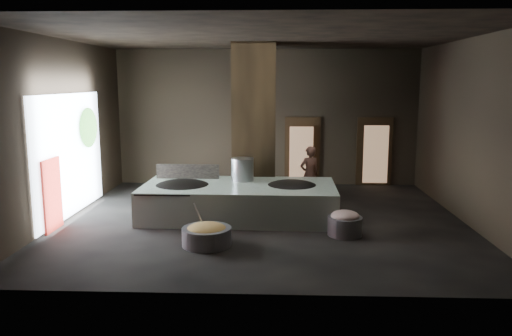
{
  "coord_description": "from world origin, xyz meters",
  "views": [
    {
      "loc": [
        0.33,
        -12.21,
        3.45
      ],
      "look_at": [
        -0.19,
        0.44,
        1.25
      ],
      "focal_mm": 35.0,
      "sensor_mm": 36.0,
      "label": 1
    }
  ],
  "objects_px": {
    "stock_pot": "(242,170)",
    "meat_basin": "(345,226)",
    "wok_left": "(182,188)",
    "wok_right": "(292,189)",
    "cook": "(309,174)",
    "veg_basin": "(207,236)",
    "hearth_platform": "(239,201)"
  },
  "relations": [
    {
      "from": "wok_left",
      "to": "stock_pot",
      "type": "relative_size",
      "value": 2.42
    },
    {
      "from": "wok_right",
      "to": "stock_pot",
      "type": "relative_size",
      "value": 2.25
    },
    {
      "from": "hearth_platform",
      "to": "wok_right",
      "type": "distance_m",
      "value": 1.39
    },
    {
      "from": "wok_right",
      "to": "veg_basin",
      "type": "relative_size",
      "value": 1.36
    },
    {
      "from": "veg_basin",
      "to": "meat_basin",
      "type": "xyz_separation_m",
      "value": [
        3.04,
        0.84,
        0.02
      ]
    },
    {
      "from": "cook",
      "to": "wok_right",
      "type": "bearing_deg",
      "value": 46.92
    },
    {
      "from": "wok_left",
      "to": "cook",
      "type": "height_order",
      "value": "cook"
    },
    {
      "from": "veg_basin",
      "to": "stock_pot",
      "type": "bearing_deg",
      "value": 78.6
    },
    {
      "from": "hearth_platform",
      "to": "meat_basin",
      "type": "bearing_deg",
      "value": -28.73
    },
    {
      "from": "wok_left",
      "to": "meat_basin",
      "type": "relative_size",
      "value": 1.97
    },
    {
      "from": "wok_left",
      "to": "stock_pot",
      "type": "height_order",
      "value": "stock_pot"
    },
    {
      "from": "wok_right",
      "to": "veg_basin",
      "type": "distance_m",
      "value": 3.04
    },
    {
      "from": "meat_basin",
      "to": "stock_pot",
      "type": "bearing_deg",
      "value": 141.01
    },
    {
      "from": "hearth_platform",
      "to": "cook",
      "type": "bearing_deg",
      "value": 43.25
    },
    {
      "from": "hearth_platform",
      "to": "wok_right",
      "type": "relative_size",
      "value": 3.41
    },
    {
      "from": "wok_left",
      "to": "wok_right",
      "type": "xyz_separation_m",
      "value": [
        2.8,
        0.1,
        0.0
      ]
    },
    {
      "from": "hearth_platform",
      "to": "veg_basin",
      "type": "distance_m",
      "value": 2.36
    },
    {
      "from": "hearth_platform",
      "to": "cook",
      "type": "height_order",
      "value": "cook"
    },
    {
      "from": "wok_left",
      "to": "veg_basin",
      "type": "relative_size",
      "value": 1.46
    },
    {
      "from": "wok_right",
      "to": "stock_pot",
      "type": "bearing_deg",
      "value": 158.96
    },
    {
      "from": "hearth_platform",
      "to": "wok_left",
      "type": "xyz_separation_m",
      "value": [
        -1.45,
        -0.05,
        0.32
      ]
    },
    {
      "from": "stock_pot",
      "to": "meat_basin",
      "type": "distance_m",
      "value": 3.3
    },
    {
      "from": "stock_pot",
      "to": "cook",
      "type": "xyz_separation_m",
      "value": [
        1.85,
        1.17,
        -0.32
      ]
    },
    {
      "from": "stock_pot",
      "to": "hearth_platform",
      "type": "bearing_deg",
      "value": -95.19
    },
    {
      "from": "wok_left",
      "to": "stock_pot",
      "type": "distance_m",
      "value": 1.66
    },
    {
      "from": "wok_right",
      "to": "cook",
      "type": "height_order",
      "value": "cook"
    },
    {
      "from": "wok_left",
      "to": "stock_pot",
      "type": "xyz_separation_m",
      "value": [
        1.5,
        0.6,
        0.38
      ]
    },
    {
      "from": "wok_left",
      "to": "wok_right",
      "type": "distance_m",
      "value": 2.8
    },
    {
      "from": "cook",
      "to": "meat_basin",
      "type": "distance_m",
      "value": 3.28
    },
    {
      "from": "veg_basin",
      "to": "meat_basin",
      "type": "relative_size",
      "value": 1.35
    },
    {
      "from": "veg_basin",
      "to": "meat_basin",
      "type": "bearing_deg",
      "value": 15.45
    },
    {
      "from": "hearth_platform",
      "to": "stock_pot",
      "type": "xyz_separation_m",
      "value": [
        0.05,
        0.55,
        0.7
      ]
    }
  ]
}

